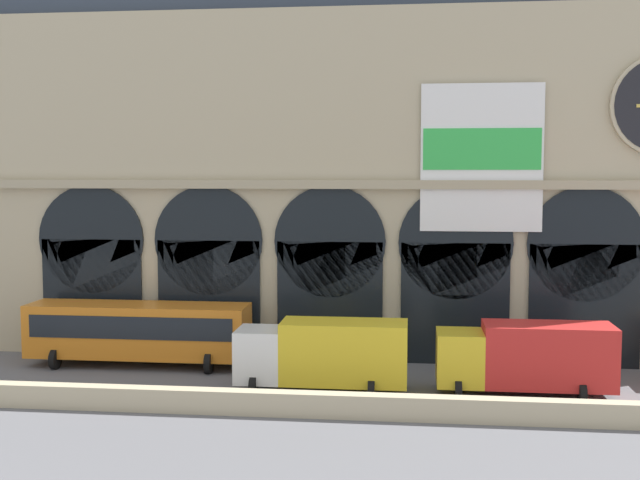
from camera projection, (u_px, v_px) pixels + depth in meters
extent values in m
plane|color=slate|center=(318.00, 386.00, 35.74)|extent=(200.00, 200.00, 0.00)
cube|color=#BCAD8C|center=(306.00, 404.00, 31.34)|extent=(90.00, 0.70, 0.95)
cube|color=#BCAD8C|center=(334.00, 186.00, 42.04)|extent=(38.99, 4.25, 17.81)
cube|color=black|center=(93.00, 297.00, 41.81)|extent=(5.38, 0.20, 6.12)
cylinder|color=black|center=(91.00, 239.00, 41.55)|extent=(5.66, 0.20, 5.66)
cube|color=black|center=(209.00, 299.00, 41.10)|extent=(5.38, 0.20, 6.12)
cylinder|color=black|center=(208.00, 240.00, 40.84)|extent=(5.66, 0.20, 5.66)
cube|color=black|center=(330.00, 301.00, 40.38)|extent=(5.38, 0.20, 6.12)
cylinder|color=black|center=(330.00, 242.00, 40.12)|extent=(5.66, 0.20, 5.66)
cube|color=black|center=(455.00, 304.00, 39.67)|extent=(5.38, 0.20, 6.12)
cylinder|color=black|center=(456.00, 243.00, 39.41)|extent=(5.66, 0.20, 5.66)
cube|color=black|center=(584.00, 306.00, 38.95)|extent=(5.38, 0.20, 6.12)
cylinder|color=black|center=(586.00, 244.00, 38.69)|extent=(5.66, 0.20, 5.66)
cube|color=white|center=(482.00, 158.00, 38.79)|extent=(5.92, 0.12, 7.23)
cube|color=green|center=(482.00, 149.00, 38.68)|extent=(5.69, 0.04, 2.02)
cube|color=tan|center=(330.00, 184.00, 39.78)|extent=(38.99, 0.50, 0.44)
cube|color=orange|center=(138.00, 330.00, 39.41)|extent=(11.00, 2.50, 2.60)
cube|color=black|center=(129.00, 328.00, 38.12)|extent=(10.12, 0.04, 1.10)
cylinder|color=black|center=(55.00, 359.00, 38.84)|extent=(0.28, 1.00, 1.00)
cylinder|color=black|center=(74.00, 349.00, 41.07)|extent=(0.28, 1.00, 1.00)
cylinder|color=black|center=(209.00, 363.00, 37.97)|extent=(0.28, 1.00, 1.00)
cylinder|color=black|center=(220.00, 353.00, 40.19)|extent=(0.28, 1.00, 1.00)
cube|color=white|center=(260.00, 354.00, 35.17)|extent=(2.00, 2.30, 2.30)
cube|color=gold|center=(344.00, 352.00, 34.73)|extent=(5.50, 2.30, 2.70)
cylinder|color=black|center=(253.00, 386.00, 34.25)|extent=(0.28, 0.84, 0.84)
cylinder|color=black|center=(262.00, 374.00, 36.30)|extent=(0.28, 0.84, 0.84)
cylinder|color=black|center=(371.00, 389.00, 33.67)|extent=(0.28, 0.84, 0.84)
cylinder|color=black|center=(374.00, 377.00, 35.72)|extent=(0.28, 0.84, 0.84)
cube|color=gold|center=(460.00, 358.00, 34.55)|extent=(2.00, 2.30, 2.30)
cube|color=red|center=(548.00, 355.00, 34.11)|extent=(5.50, 2.30, 2.70)
cylinder|color=black|center=(458.00, 390.00, 33.64)|extent=(0.28, 0.84, 0.84)
cylinder|color=black|center=(456.00, 377.00, 35.69)|extent=(0.28, 0.84, 0.84)
cylinder|color=black|center=(582.00, 394.00, 33.06)|extent=(0.28, 0.84, 0.84)
cylinder|color=black|center=(572.00, 381.00, 35.11)|extent=(0.28, 0.84, 0.84)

